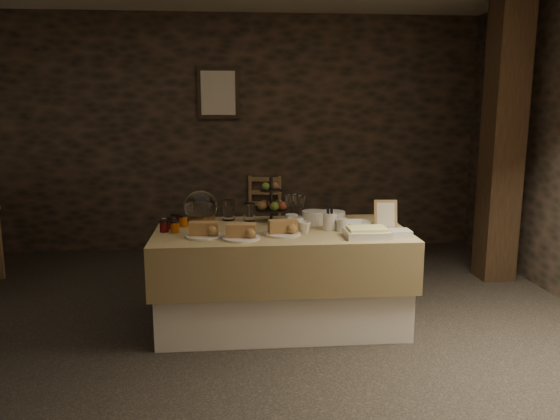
{
  "coord_description": "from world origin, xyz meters",
  "views": [
    {
      "loc": [
        -0.02,
        -3.64,
        1.61
      ],
      "look_at": [
        0.32,
        0.2,
        0.88
      ],
      "focal_mm": 35.0,
      "sensor_mm": 36.0,
      "label": 1
    }
  ],
  "objects": [
    {
      "name": "ground_plane",
      "position": [
        0.0,
        0.0,
        0.0
      ],
      "size": [
        5.5,
        5.0,
        0.01
      ],
      "primitive_type": "cube",
      "color": "black",
      "rests_on": "ground"
    },
    {
      "name": "room_shell",
      "position": [
        0.0,
        0.0,
        1.56
      ],
      "size": [
        5.52,
        5.02,
        2.6
      ],
      "color": "black",
      "rests_on": "ground"
    },
    {
      "name": "buffet_table",
      "position": [
        0.33,
        0.25,
        0.42
      ],
      "size": [
        1.83,
        0.97,
        0.72
      ],
      "color": "white",
      "rests_on": "ground_plane"
    },
    {
      "name": "chair",
      "position": [
        0.33,
        2.34,
        0.37
      ],
      "size": [
        0.45,
        0.43,
        0.65
      ],
      "rotation": [
        0.0,
        0.0,
        -0.16
      ],
      "color": "brown",
      "rests_on": "ground_plane"
    },
    {
      "name": "timber_column",
      "position": [
        2.45,
        1.17,
        1.3
      ],
      "size": [
        0.3,
        0.3,
        2.6
      ],
      "primitive_type": "cube",
      "color": "black",
      "rests_on": "ground_plane"
    },
    {
      "name": "framed_picture",
      "position": [
        -0.15,
        2.47,
        1.75
      ],
      "size": [
        0.45,
        0.04,
        0.55
      ],
      "color": "black",
      "rests_on": "room_shell"
    },
    {
      "name": "plate_stack_a",
      "position": [
        0.6,
        0.4,
        0.77
      ],
      "size": [
        0.19,
        0.19,
        0.1
      ],
      "primitive_type": "cylinder",
      "color": "silver",
      "rests_on": "buffet_table"
    },
    {
      "name": "plate_stack_b",
      "position": [
        0.75,
        0.45,
        0.77
      ],
      "size": [
        0.2,
        0.2,
        0.08
      ],
      "primitive_type": "cylinder",
      "color": "silver",
      "rests_on": "buffet_table"
    },
    {
      "name": "cutlery_holder",
      "position": [
        0.69,
        0.2,
        0.78
      ],
      "size": [
        0.1,
        0.1,
        0.12
      ],
      "primitive_type": "cylinder",
      "color": "silver",
      "rests_on": "buffet_table"
    },
    {
      "name": "cup_a",
      "position": [
        0.44,
        0.2,
        0.77
      ],
      "size": [
        0.16,
        0.16,
        0.1
      ],
      "primitive_type": "imported",
      "rotation": [
        0.0,
        0.0,
        -0.38
      ],
      "color": "silver",
      "rests_on": "buffet_table"
    },
    {
      "name": "cup_b",
      "position": [
        0.49,
        0.09,
        0.77
      ],
      "size": [
        0.12,
        0.12,
        0.08
      ],
      "primitive_type": "imported",
      "rotation": [
        0.0,
        0.0,
        0.4
      ],
      "color": "silver",
      "rests_on": "buffet_table"
    },
    {
      "name": "mug_c",
      "position": [
        0.42,
        0.32,
        0.77
      ],
      "size": [
        0.09,
        0.09,
        0.09
      ],
      "primitive_type": "cylinder",
      "color": "silver",
      "rests_on": "buffet_table"
    },
    {
      "name": "mug_d",
      "position": [
        0.77,
        0.14,
        0.77
      ],
      "size": [
        0.08,
        0.08,
        0.09
      ],
      "primitive_type": "cylinder",
      "color": "silver",
      "rests_on": "buffet_table"
    },
    {
      "name": "bowl",
      "position": [
        0.9,
        0.25,
        0.75
      ],
      "size": [
        0.22,
        0.22,
        0.05
      ],
      "primitive_type": "imported",
      "rotation": [
        0.0,
        0.0,
        0.14
      ],
      "color": "silver",
      "rests_on": "buffet_table"
    },
    {
      "name": "cake_dome",
      "position": [
        -0.26,
        0.54,
        0.83
      ],
      "size": [
        0.26,
        0.26,
        0.26
      ],
      "color": "brown",
      "rests_on": "buffet_table"
    },
    {
      "name": "fruit_stand",
      "position": [
        0.29,
        0.53,
        0.86
      ],
      "size": [
        0.24,
        0.24,
        0.35
      ],
      "rotation": [
        0.0,
        0.0,
        -0.21
      ],
      "color": "black",
      "rests_on": "buffet_table"
    },
    {
      "name": "bread_platter_left",
      "position": [
        -0.22,
        0.05,
        0.76
      ],
      "size": [
        0.26,
        0.26,
        0.11
      ],
      "color": "silver",
      "rests_on": "buffet_table"
    },
    {
      "name": "bread_platter_center",
      "position": [
        0.04,
        -0.03,
        0.76
      ],
      "size": [
        0.26,
        0.26,
        0.11
      ],
      "color": "silver",
      "rests_on": "buffet_table"
    },
    {
      "name": "bread_platter_right",
      "position": [
        0.33,
        0.07,
        0.76
      ],
      "size": [
        0.26,
        0.26,
        0.11
      ],
      "color": "silver",
      "rests_on": "buffet_table"
    },
    {
      "name": "jam_jars",
      "position": [
        -0.45,
        0.32,
        0.76
      ],
      "size": [
        0.18,
        0.32,
        0.07
      ],
      "color": "#510F0F",
      "rests_on": "buffet_table"
    },
    {
      "name": "tart_dish",
      "position": [
        0.9,
        -0.06,
        0.76
      ],
      "size": [
        0.3,
        0.22,
        0.07
      ],
      "color": "silver",
      "rests_on": "buffet_table"
    },
    {
      "name": "square_dish",
      "position": [
        1.14,
        -0.05,
        0.75
      ],
      "size": [
        0.14,
        0.14,
        0.04
      ],
      "primitive_type": "cube",
      "color": "silver",
      "rests_on": "buffet_table"
    },
    {
      "name": "menu_frame",
      "position": [
        1.12,
        0.27,
        0.81
      ],
      "size": [
        0.18,
        0.09,
        0.22
      ],
      "primitive_type": "cube",
      "rotation": [
        -0.24,
        0.0,
        -0.11
      ],
      "color": "brown",
      "rests_on": "buffet_table"
    },
    {
      "name": "storage_jar_a",
      "position": [
        -0.05,
        0.61,
        0.8
      ],
      "size": [
        0.1,
        0.1,
        0.16
      ],
      "primitive_type": "cylinder",
      "color": "white",
      "rests_on": "buffet_table"
    },
    {
      "name": "storage_jar_b",
      "position": [
        0.11,
        0.56,
        0.79
      ],
      "size": [
        0.09,
        0.09,
        0.14
      ],
      "primitive_type": "cylinder",
      "color": "white",
      "rests_on": "buffet_table"
    }
  ]
}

